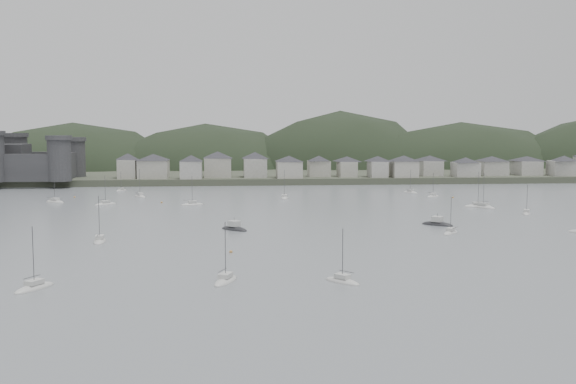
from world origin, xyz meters
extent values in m
plane|color=slate|center=(0.00, 0.00, 0.00)|extent=(900.00, 900.00, 0.00)
cube|color=#383D2D|center=(0.00, 295.00, 1.50)|extent=(900.00, 250.00, 3.00)
ellipsoid|color=black|center=(-110.87, 271.94, -10.14)|extent=(138.98, 92.48, 81.13)
ellipsoid|color=black|center=(-32.30, 272.87, -9.97)|extent=(132.08, 90.41, 79.74)
ellipsoid|color=black|center=(50.65, 272.93, -12.68)|extent=(133.88, 88.37, 101.41)
ellipsoid|color=black|center=(125.95, 267.91, -10.32)|extent=(165.81, 81.78, 82.55)
cylinder|color=#333335|center=(-92.00, 166.00, 12.00)|extent=(10.00, 10.00, 18.00)
cylinder|color=#333335|center=(-120.00, 196.00, 12.50)|extent=(11.00, 11.00, 19.00)
cylinder|color=#333335|center=(-92.00, 194.00, 11.50)|extent=(10.00, 10.00, 17.00)
cube|color=#333335|center=(-120.00, 195.00, 9.00)|extent=(56.00, 3.50, 12.00)
cube|color=#333335|center=(-92.00, 180.00, 9.00)|extent=(3.50, 30.00, 12.00)
cube|color=#333335|center=(-120.00, 180.00, 11.00)|extent=(20.00, 16.00, 16.00)
cube|color=#9E9C90|center=(-65.00, 181.96, 7.29)|extent=(8.34, 12.91, 8.59)
pyramid|color=#25252A|center=(-65.00, 181.96, 13.09)|extent=(15.78, 15.78, 3.01)
cube|color=#9E9C90|center=(-53.32, 181.32, 7.18)|extent=(13.68, 13.35, 8.36)
pyramid|color=#25252A|center=(-53.32, 181.32, 12.82)|extent=(20.07, 20.07, 2.93)
cube|color=gray|center=(-35.57, 176.02, 7.04)|extent=(9.78, 10.20, 8.08)
pyramid|color=#25252A|center=(-35.57, 176.02, 12.49)|extent=(14.83, 14.83, 2.83)
cube|color=#9E9C90|center=(-23.51, 185.65, 7.55)|extent=(12.59, 13.33, 9.09)
pyramid|color=#25252A|center=(-23.51, 185.65, 13.68)|extent=(19.24, 19.24, 3.18)
cube|color=gray|center=(-5.75, 184.10, 7.43)|extent=(10.74, 12.17, 8.87)
pyramid|color=#25252A|center=(-5.75, 184.10, 13.42)|extent=(17.01, 17.01, 3.10)
cube|color=#9E9C90|center=(9.92, 177.53, 6.85)|extent=(11.63, 12.09, 7.69)
pyramid|color=#25252A|center=(9.92, 177.53, 12.04)|extent=(17.61, 17.61, 2.69)
cube|color=#9E9C90|center=(25.25, 186.19, 6.72)|extent=(10.37, 9.35, 7.44)
pyramid|color=#25252A|center=(25.25, 186.19, 11.74)|extent=(14.65, 14.65, 2.60)
cube|color=#9E9C90|center=(38.63, 183.79, 6.61)|extent=(8.24, 12.20, 7.22)
pyramid|color=#25252A|center=(38.63, 183.79, 11.48)|extent=(15.17, 15.17, 2.53)
cube|color=gray|center=(52.50, 178.55, 6.73)|extent=(8.06, 10.91, 7.46)
pyramid|color=#25252A|center=(52.50, 178.55, 11.77)|extent=(14.08, 14.08, 2.61)
cube|color=#9E9C90|center=(64.81, 177.06, 6.83)|extent=(11.73, 11.78, 7.66)
pyramid|color=#25252A|center=(64.81, 177.06, 12.00)|extent=(17.46, 17.46, 2.68)
cube|color=gray|center=(80.64, 186.91, 6.67)|extent=(10.19, 13.02, 7.33)
pyramid|color=#25252A|center=(80.64, 186.91, 11.62)|extent=(17.23, 17.23, 2.57)
cube|color=gray|center=(95.55, 178.06, 6.44)|extent=(11.70, 9.81, 6.88)
pyramid|color=#25252A|center=(95.55, 178.06, 11.08)|extent=(15.97, 15.97, 2.41)
cube|color=gray|center=(112.40, 186.91, 6.50)|extent=(12.83, 12.48, 7.00)
pyramid|color=#25252A|center=(112.40, 186.91, 11.22)|extent=(18.79, 18.79, 2.45)
cube|color=gray|center=(130.73, 187.42, 6.48)|extent=(11.07, 13.50, 6.97)
pyramid|color=#25252A|center=(130.73, 187.42, 11.19)|extent=(18.25, 18.25, 2.44)
cube|color=gray|center=(146.02, 179.72, 6.67)|extent=(13.75, 9.12, 7.34)
pyramid|color=#25252A|center=(146.02, 179.72, 11.62)|extent=(16.97, 16.97, 2.57)
ellipsoid|color=beige|center=(-59.92, 98.36, 0.05)|extent=(7.63, 6.92, 1.57)
cube|color=beige|center=(-59.92, 98.36, 1.13)|extent=(3.21, 3.07, 0.70)
cylinder|color=#3F3F42|center=(-59.92, 98.36, 5.09)|extent=(0.12, 0.12, 9.78)
cylinder|color=#3F3F42|center=(-61.01, 99.26, 1.68)|extent=(2.78, 2.32, 0.10)
ellipsoid|color=beige|center=(-47.20, 23.20, 0.05)|extent=(3.36, 8.37, 1.63)
cube|color=beige|center=(-47.20, 23.20, 1.17)|extent=(2.05, 3.01, 0.70)
cylinder|color=#3F3F42|center=(-47.20, 23.20, 5.30)|extent=(0.12, 0.12, 10.20)
cylinder|color=#3F3F42|center=(-47.34, 21.74, 1.72)|extent=(0.44, 3.67, 0.10)
ellipsoid|color=beige|center=(58.87, 113.94, 0.05)|extent=(6.94, 6.34, 1.43)
cube|color=beige|center=(58.87, 113.94, 1.06)|extent=(2.92, 2.81, 0.70)
cylinder|color=#3F3F42|center=(58.87, 113.94, 4.66)|extent=(0.12, 0.12, 8.93)
cylinder|color=#3F3F42|center=(57.88, 114.77, 1.61)|extent=(2.53, 2.14, 0.10)
ellipsoid|color=beige|center=(2.15, 113.10, 0.05)|extent=(3.27, 8.49, 1.66)
cube|color=beige|center=(2.15, 113.10, 1.18)|extent=(2.04, 3.04, 0.70)
cylinder|color=#3F3F42|center=(2.15, 113.10, 5.40)|extent=(0.12, 0.12, 10.39)
cylinder|color=#3F3F42|center=(2.04, 114.59, 1.73)|extent=(0.38, 3.74, 0.10)
ellipsoid|color=beige|center=(-51.88, 123.60, 0.05)|extent=(6.47, 8.55, 1.67)
cube|color=beige|center=(-51.88, 123.60, 1.18)|extent=(3.04, 3.44, 0.70)
cylinder|color=#3F3F42|center=(-51.88, 123.60, 5.41)|extent=(0.12, 0.12, 10.41)
cylinder|color=#3F3F42|center=(-52.63, 122.30, 1.73)|extent=(1.96, 3.30, 0.10)
ellipsoid|color=beige|center=(0.26, -20.00, 0.05)|extent=(6.22, 6.79, 1.40)
cube|color=beige|center=(0.26, -20.00, 1.05)|extent=(2.76, 2.86, 0.70)
cylinder|color=#3F3F42|center=(0.26, -20.00, 4.57)|extent=(0.12, 0.12, 8.75)
cylinder|color=#3F3F42|center=(1.08, -19.04, 1.60)|extent=(2.11, 2.47, 0.10)
ellipsoid|color=beige|center=(-30.61, 94.57, 0.05)|extent=(8.03, 4.70, 1.53)
cube|color=beige|center=(-30.61, 94.57, 1.11)|extent=(3.07, 2.43, 0.70)
cylinder|color=#3F3F42|center=(-30.61, 94.57, 4.98)|extent=(0.12, 0.12, 9.56)
cylinder|color=#3F3F42|center=(-31.92, 95.00, 1.66)|extent=(3.30, 1.16, 0.10)
ellipsoid|color=beige|center=(-48.82, -20.00, 0.05)|extent=(6.02, 8.04, 1.56)
cube|color=beige|center=(-48.82, -20.00, 1.13)|extent=(2.84, 3.23, 0.70)
cylinder|color=#3F3F42|center=(-48.82, -20.00, 5.08)|extent=(0.12, 0.12, 9.77)
cylinder|color=#3F3F42|center=(-49.52, -18.77, 1.68)|extent=(1.81, 3.11, 0.10)
ellipsoid|color=beige|center=(63.19, 80.47, 0.05)|extent=(9.33, 3.77, 1.82)
cube|color=beige|center=(63.19, 80.47, 1.26)|extent=(3.36, 2.30, 0.70)
cylinder|color=#3F3F42|center=(63.19, 80.47, 5.88)|extent=(0.12, 0.12, 11.37)
cylinder|color=#3F3F42|center=(64.82, 80.63, 1.81)|extent=(4.08, 0.49, 0.10)
ellipsoid|color=beige|center=(-63.14, 150.00, 0.05)|extent=(4.70, 6.45, 1.25)
cube|color=beige|center=(-63.14, 150.00, 0.97)|extent=(2.24, 2.57, 0.70)
cylinder|color=#3F3F42|center=(-63.14, 150.00, 4.10)|extent=(0.12, 0.12, 7.80)
cylinder|color=#3F3F42|center=(-62.62, 149.01, 1.52)|extent=(1.41, 2.53, 0.10)
ellipsoid|color=beige|center=(-78.98, 107.43, 0.05)|extent=(8.49, 7.28, 1.71)
cube|color=beige|center=(-78.98, 107.43, 1.20)|extent=(3.52, 3.29, 0.70)
cylinder|color=#3F3F42|center=(-78.98, 107.43, 5.54)|extent=(0.12, 0.12, 10.67)
cylinder|color=#3F3F42|center=(-80.22, 106.52, 1.75)|extent=(3.15, 2.37, 0.10)
ellipsoid|color=beige|center=(35.36, 27.76, 0.05)|extent=(6.27, 6.81, 1.41)
cube|color=beige|center=(35.36, 27.76, 1.05)|extent=(2.77, 2.88, 0.70)
cylinder|color=#3F3F42|center=(35.36, 27.76, 4.59)|extent=(0.12, 0.12, 8.79)
cylinder|color=#3F3F42|center=(36.18, 26.80, 1.60)|extent=(2.13, 2.47, 0.10)
ellipsoid|color=beige|center=(54.68, 130.04, 0.05)|extent=(5.61, 7.53, 1.46)
cube|color=beige|center=(54.68, 130.04, 1.08)|extent=(2.65, 3.02, 0.70)
cylinder|color=#3F3F42|center=(54.68, 130.04, 4.77)|extent=(0.12, 0.12, 9.14)
cylinder|color=#3F3F42|center=(54.04, 128.89, 1.63)|extent=(1.69, 2.92, 0.10)
ellipsoid|color=beige|center=(70.78, 61.64, 0.05)|extent=(5.25, 7.25, 1.40)
cube|color=beige|center=(70.78, 61.64, 1.05)|extent=(2.51, 2.89, 0.70)
cylinder|color=#3F3F42|center=(70.78, 61.64, 4.58)|extent=(0.12, 0.12, 8.77)
cylinder|color=#3F3F42|center=(71.37, 60.52, 1.60)|extent=(1.56, 2.84, 0.10)
ellipsoid|color=beige|center=(-18.86, -17.93, 0.05)|extent=(5.23, 8.20, 1.57)
cube|color=beige|center=(-18.86, -17.93, 1.13)|extent=(2.62, 3.19, 0.70)
cylinder|color=#3F3F42|center=(-18.86, -17.93, 5.10)|extent=(0.12, 0.12, 9.79)
cylinder|color=#3F3F42|center=(-19.39, -16.62, 1.68)|extent=(1.40, 3.31, 0.10)
ellipsoid|color=beige|center=(63.98, 77.94, 0.05)|extent=(6.81, 9.12, 1.77)
cube|color=beige|center=(63.98, 77.94, 1.24)|extent=(3.22, 3.66, 0.70)
cylinder|color=#3F3F42|center=(63.98, 77.94, 5.74)|extent=(0.12, 0.12, 11.08)
cylinder|color=#3F3F42|center=(63.20, 76.55, 1.79)|extent=(2.04, 3.53, 0.10)
ellipsoid|color=black|center=(36.66, 41.60, 0.05)|extent=(8.61, 8.04, 1.91)
cube|color=beige|center=(36.66, 41.60, 1.65)|extent=(3.56, 3.54, 1.40)
cylinder|color=#3F3F42|center=(36.66, 41.60, 2.55)|extent=(0.10, 0.10, 1.20)
ellipsoid|color=black|center=(-16.97, 38.35, 0.05)|extent=(8.03, 8.21, 1.86)
cube|color=beige|center=(-16.97, 38.35, 1.63)|extent=(3.46, 3.46, 1.40)
cylinder|color=#3F3F42|center=(-16.97, 38.35, 2.53)|extent=(0.10, 0.10, 1.20)
sphere|color=#BA833E|center=(-17.91, 7.82, 0.15)|extent=(0.70, 0.70, 0.70)
sphere|color=#BA833E|center=(-76.10, 123.90, 0.15)|extent=(0.70, 0.70, 0.70)
sphere|color=#BA833E|center=(65.09, 109.40, 0.15)|extent=(0.70, 0.70, 0.70)
sphere|color=#BA833E|center=(-41.59, 102.11, 0.15)|extent=(0.70, 0.70, 0.70)
camera|label=1|loc=(-18.11, -122.38, 24.71)|focal=40.09mm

